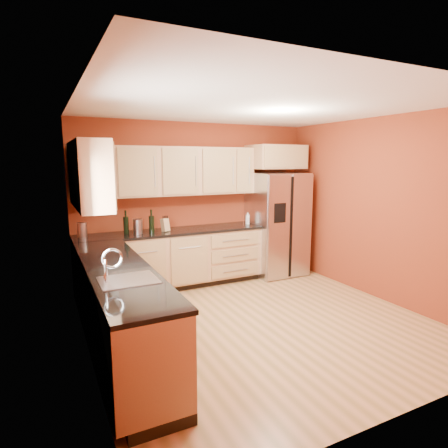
{
  "coord_description": "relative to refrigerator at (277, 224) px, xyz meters",
  "views": [
    {
      "loc": [
        -2.35,
        -3.77,
        1.98
      ],
      "look_at": [
        -0.04,
        0.9,
        1.1
      ],
      "focal_mm": 30.0,
      "sensor_mm": 36.0,
      "label": 1
    }
  ],
  "objects": [
    {
      "name": "floor",
      "position": [
        -1.35,
        -1.62,
        -0.89
      ],
      "size": [
        4.0,
        4.0,
        0.0
      ],
      "primitive_type": "plane",
      "color": "olive",
      "rests_on": "ground"
    },
    {
      "name": "ceiling",
      "position": [
        -1.35,
        -1.62,
        1.71
      ],
      "size": [
        4.0,
        4.0,
        0.0
      ],
      "primitive_type": "plane",
      "color": "white",
      "rests_on": "wall_back"
    },
    {
      "name": "wall_back",
      "position": [
        -1.35,
        0.38,
        0.41
      ],
      "size": [
        4.0,
        0.04,
        2.6
      ],
      "primitive_type": "cube",
      "color": "maroon",
      "rests_on": "floor"
    },
    {
      "name": "wall_front",
      "position": [
        -1.35,
        -3.62,
        0.41
      ],
      "size": [
        4.0,
        0.04,
        2.6
      ],
      "primitive_type": "cube",
      "color": "maroon",
      "rests_on": "floor"
    },
    {
      "name": "wall_left",
      "position": [
        -3.35,
        -1.62,
        0.41
      ],
      "size": [
        0.04,
        4.0,
        2.6
      ],
      "primitive_type": "cube",
      "color": "maroon",
      "rests_on": "floor"
    },
    {
      "name": "wall_right",
      "position": [
        0.65,
        -1.62,
        0.41
      ],
      "size": [
        0.04,
        4.0,
        2.6
      ],
      "primitive_type": "cube",
      "color": "maroon",
      "rests_on": "floor"
    },
    {
      "name": "base_cabinets_back",
      "position": [
        -1.9,
        0.07,
        -0.45
      ],
      "size": [
        2.9,
        0.6,
        0.88
      ],
      "primitive_type": "cube",
      "color": "tan",
      "rests_on": "floor"
    },
    {
      "name": "base_cabinets_left",
      "position": [
        -3.05,
        -1.62,
        -0.45
      ],
      "size": [
        0.6,
        2.8,
        0.88
      ],
      "primitive_type": "cube",
      "color": "tan",
      "rests_on": "floor"
    },
    {
      "name": "countertop_back",
      "position": [
        -1.9,
        0.06,
        0.01
      ],
      "size": [
        2.9,
        0.62,
        0.04
      ],
      "primitive_type": "cube",
      "color": "black",
      "rests_on": "base_cabinets_back"
    },
    {
      "name": "countertop_left",
      "position": [
        -3.04,
        -1.62,
        0.01
      ],
      "size": [
        0.62,
        2.8,
        0.04
      ],
      "primitive_type": "cube",
      "color": "black",
      "rests_on": "base_cabinets_left"
    },
    {
      "name": "upper_cabinets_back",
      "position": [
        -1.6,
        0.21,
        0.94
      ],
      "size": [
        2.3,
        0.33,
        0.75
      ],
      "primitive_type": "cube",
      "color": "tan",
      "rests_on": "wall_back"
    },
    {
      "name": "upper_cabinets_left",
      "position": [
        -3.19,
        -0.9,
        0.94
      ],
      "size": [
        0.33,
        1.35,
        0.75
      ],
      "primitive_type": "cube",
      "color": "tan",
      "rests_on": "wall_left"
    },
    {
      "name": "corner_upper_cabinet",
      "position": [
        -3.02,
        0.04,
        0.94
      ],
      "size": [
        0.67,
        0.67,
        0.75
      ],
      "primitive_type": "cube",
      "rotation": [
        0.0,
        0.0,
        0.79
      ],
      "color": "tan",
      "rests_on": "wall_back"
    },
    {
      "name": "over_fridge_cabinet",
      "position": [
        0.0,
        0.07,
        1.16
      ],
      "size": [
        0.92,
        0.6,
        0.4
      ],
      "primitive_type": "cube",
      "color": "tan",
      "rests_on": "wall_back"
    },
    {
      "name": "refrigerator",
      "position": [
        0.0,
        0.0,
        0.0
      ],
      "size": [
        0.9,
        0.75,
        1.78
      ],
      "primitive_type": "cube",
      "color": "#A9A8AD",
      "rests_on": "floor"
    },
    {
      "name": "window",
      "position": [
        -3.33,
        -2.12,
        0.66
      ],
      "size": [
        0.03,
        0.9,
        1.0
      ],
      "primitive_type": "cube",
      "color": "white",
      "rests_on": "wall_left"
    },
    {
      "name": "sink_faucet",
      "position": [
        -3.04,
        -2.12,
        0.18
      ],
      "size": [
        0.5,
        0.42,
        0.3
      ],
      "primitive_type": null,
      "color": "silver",
      "rests_on": "countertop_left"
    },
    {
      "name": "canister_left",
      "position": [
        -2.44,
        0.02,
        0.14
      ],
      "size": [
        0.16,
        0.16,
        0.22
      ],
      "primitive_type": "cylinder",
      "rotation": [
        0.0,
        0.0,
        0.19
      ],
      "color": "#A9A8AD",
      "rests_on": "countertop_back"
    },
    {
      "name": "canister_right",
      "position": [
        -3.2,
        0.11,
        0.14
      ],
      "size": [
        0.17,
        0.17,
        0.21
      ],
      "primitive_type": "cylinder",
      "rotation": [
        0.0,
        0.0,
        -0.42
      ],
      "color": "#A9A8AD",
      "rests_on": "countertop_back"
    },
    {
      "name": "wine_bottle_a",
      "position": [
        -2.59,
        0.1,
        0.21
      ],
      "size": [
        0.09,
        0.09,
        0.35
      ],
      "primitive_type": null,
      "rotation": [
        0.0,
        0.0,
        0.19
      ],
      "color": "black",
      "rests_on": "countertop_back"
    },
    {
      "name": "wine_bottle_b",
      "position": [
        -2.23,
        0.02,
        0.21
      ],
      "size": [
        0.1,
        0.1,
        0.35
      ],
      "primitive_type": null,
      "rotation": [
        0.0,
        0.0,
        -0.35
      ],
      "color": "black",
      "rests_on": "countertop_back"
    },
    {
      "name": "knife_block",
      "position": [
        -2.01,
        0.05,
        0.13
      ],
      "size": [
        0.12,
        0.12,
        0.2
      ],
      "primitive_type": "cube",
      "rotation": [
        0.0,
        0.0,
        0.34
      ],
      "color": "tan",
      "rests_on": "countertop_back"
    },
    {
      "name": "soap_dispenser",
      "position": [
        -0.55,
        0.07,
        0.13
      ],
      "size": [
        0.07,
        0.07,
        0.2
      ],
      "primitive_type": "cylinder",
      "rotation": [
        0.0,
        0.0,
        -0.08
      ],
      "color": "white",
      "rests_on": "countertop_back"
    }
  ]
}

